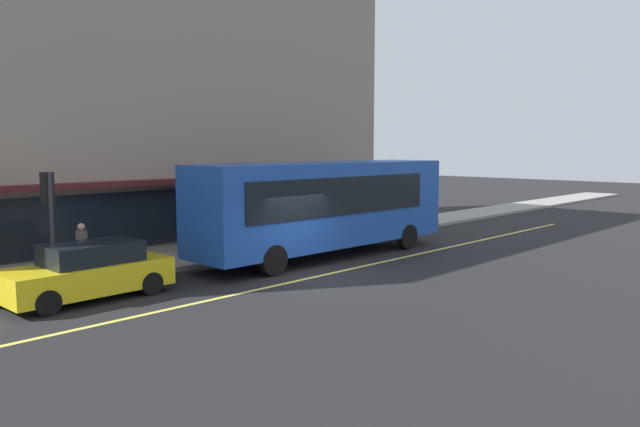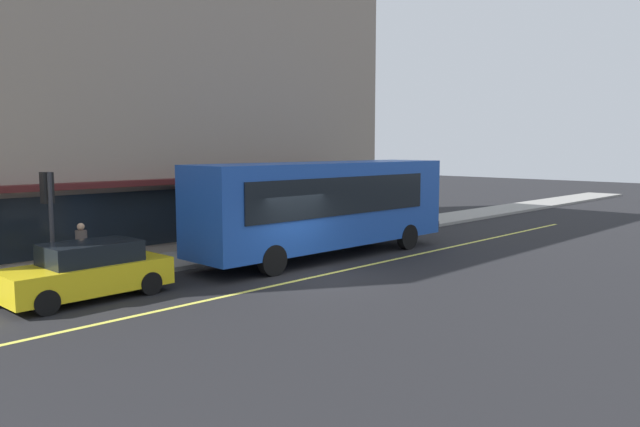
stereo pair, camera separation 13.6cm
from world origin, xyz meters
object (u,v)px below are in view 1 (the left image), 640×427
object	(u,v)px
pedestrian_mid_block	(82,245)
car_yellow	(88,272)
bus	(326,204)
traffic_light	(49,201)

from	to	relation	value
pedestrian_mid_block	car_yellow	bearing A→B (deg)	-110.82
bus	pedestrian_mid_block	bearing A→B (deg)	163.18
bus	traffic_light	distance (m)	9.40
traffic_light	car_yellow	distance (m)	2.69
car_yellow	pedestrian_mid_block	world-z (taller)	pedestrian_mid_block
traffic_light	car_yellow	bearing A→B (deg)	-85.45
traffic_light	pedestrian_mid_block	bearing A→B (deg)	9.75
car_yellow	traffic_light	bearing A→B (deg)	94.55
bus	car_yellow	distance (m)	9.03
traffic_light	pedestrian_mid_block	size ratio (longest dim) A/B	1.96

